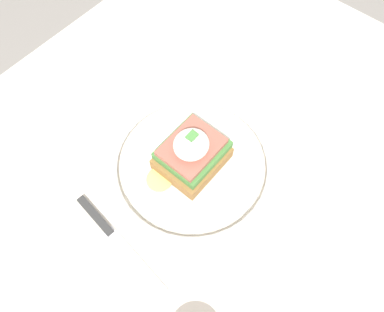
{
  "coord_description": "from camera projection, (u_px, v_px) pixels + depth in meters",
  "views": [
    {
      "loc": [
        0.18,
        0.19,
        1.29
      ],
      "look_at": [
        -0.02,
        0.02,
        0.78
      ],
      "focal_mm": 35.0,
      "sensor_mm": 36.0,
      "label": 1
    }
  ],
  "objects": [
    {
      "name": "sandwich",
      "position": [
        192.0,
        153.0,
        0.56
      ],
      "size": [
        0.13,
        0.09,
        0.08
      ],
      "color": "olive",
      "rests_on": "plate"
    },
    {
      "name": "fork",
      "position": [
        257.0,
        103.0,
        0.66
      ],
      "size": [
        0.02,
        0.14,
        0.0
      ],
      "color": "silver",
      "rests_on": "dining_table"
    },
    {
      "name": "knife",
      "position": [
        112.0,
        236.0,
        0.55
      ],
      "size": [
        0.04,
        0.19,
        0.01
      ],
      "color": "#2D2D2D",
      "rests_on": "dining_table"
    },
    {
      "name": "plate",
      "position": [
        192.0,
        164.0,
        0.59
      ],
      "size": [
        0.26,
        0.26,
        0.02
      ],
      "color": "silver",
      "rests_on": "dining_table"
    },
    {
      "name": "napkin",
      "position": [
        211.0,
        16.0,
        0.75
      ],
      "size": [
        0.17,
        0.14,
        0.01
      ],
      "primitive_type": "cube",
      "rotation": [
        0.0,
        0.0,
        -0.35
      ],
      "color": "white",
      "rests_on": "dining_table"
    },
    {
      "name": "ground_plane",
      "position": [
        183.0,
        265.0,
        1.26
      ],
      "size": [
        6.0,
        6.0,
        0.0
      ],
      "primitive_type": "plane",
      "color": "gray"
    },
    {
      "name": "dining_table",
      "position": [
        176.0,
        197.0,
        0.71
      ],
      "size": [
        1.03,
        0.74,
        0.75
      ],
      "color": "beige",
      "rests_on": "ground_plane"
    }
  ]
}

